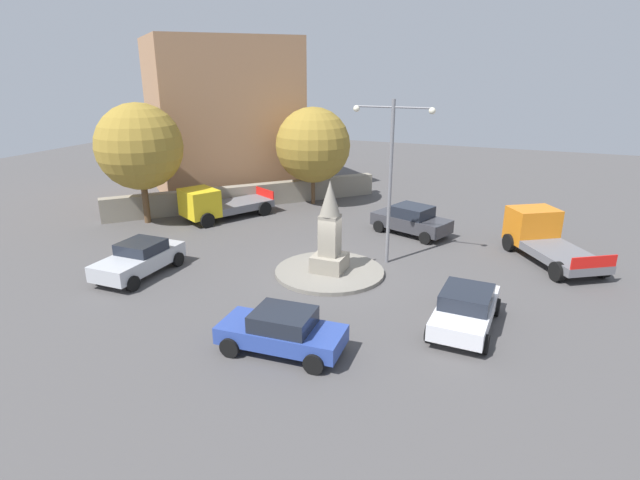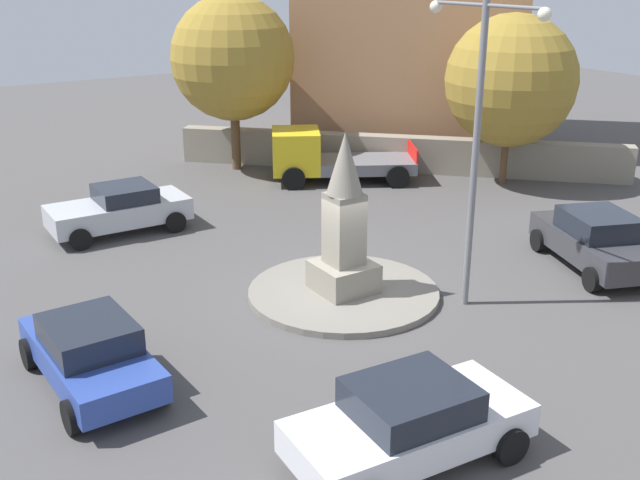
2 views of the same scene
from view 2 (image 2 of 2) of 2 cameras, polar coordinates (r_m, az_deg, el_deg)
The scene contains 13 objects.
ground_plane at distance 18.78m, azimuth 1.78°, elevation -4.22°, with size 80.00×80.00×0.00m, color #4F4C4C.
traffic_island at distance 18.75m, azimuth 1.78°, elevation -3.99°, with size 4.74×4.74×0.17m, color gray.
monument at distance 18.11m, azimuth 1.84°, elevation 1.02°, with size 1.37×1.37×3.96m.
streetlamp at distance 17.31m, azimuth 11.86°, elevation 8.81°, with size 3.50×0.28×7.28m.
car_white_waiting at distance 12.74m, azimuth 6.79°, elevation -13.49°, with size 2.17×4.17×1.42m.
car_silver_far_side at distance 23.71m, azimuth -14.90°, elevation 2.29°, with size 2.03×4.16×1.44m.
car_dark_grey_near_island at distance 21.49m, azimuth 20.15°, elevation 0.01°, with size 4.48×3.11×1.56m.
car_blue_parked_left at distance 15.34m, azimuth -17.02°, elevation -8.11°, with size 4.01×2.02×1.40m.
truck_yellow_parked_right at distance 28.34m, azimuth 0.31°, elevation 6.31°, with size 4.35×5.63×1.97m.
stone_boundary_wall at distance 30.04m, azimuth 5.90°, elevation 6.53°, with size 17.65×0.70×1.40m, color gray.
corner_building at distance 35.25m, azimuth 7.27°, elevation 15.94°, with size 9.43×8.98×10.42m, color #A87A56.
tree_near_wall at distance 28.35m, azimuth 14.26°, elevation 11.61°, with size 4.73×4.73×6.17m.
tree_mid_cluster at distance 29.73m, azimuth -6.64°, elevation 13.51°, with size 4.74×4.74×6.73m.
Camera 2 is at (14.11, -9.66, 7.79)m, focal length 42.27 mm.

